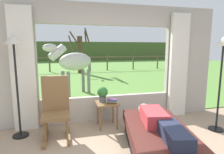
# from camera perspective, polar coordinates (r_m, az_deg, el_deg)

# --- Properties ---
(back_wall_with_window) EXTENTS (5.20, 0.12, 2.55)m
(back_wall_with_window) POSITION_cam_1_polar(r_m,az_deg,el_deg) (4.12, -1.52, 3.70)
(back_wall_with_window) COLOR #ADA599
(back_wall_with_window) RESTS_ON ground_plane
(curtain_panel_left) EXTENTS (0.44, 0.10, 2.40)m
(curtain_panel_left) POSITION_cam_1_polar(r_m,az_deg,el_deg) (3.98, -25.58, 1.93)
(curtain_panel_left) COLOR silver
(curtain_panel_left) RESTS_ON ground_plane
(curtain_panel_right) EXTENTS (0.44, 0.10, 2.40)m
(curtain_panel_right) POSITION_cam_1_polar(r_m,az_deg,el_deg) (4.66, 19.68, 3.18)
(curtain_panel_right) COLOR silver
(curtain_panel_right) RESTS_ON ground_plane
(outdoor_pasture_lawn) EXTENTS (36.00, 21.68, 0.02)m
(outdoor_pasture_lawn) POSITION_cam_1_polar(r_m,az_deg,el_deg) (15.02, -10.33, 2.58)
(outdoor_pasture_lawn) COLOR #568438
(outdoor_pasture_lawn) RESTS_ON ground_plane
(distant_hill_ridge) EXTENTS (36.00, 2.00, 2.40)m
(distant_hill_ridge) POSITION_cam_1_polar(r_m,az_deg,el_deg) (24.77, -11.81, 7.72)
(distant_hill_ridge) COLOR #465A2D
(distant_hill_ridge) RESTS_ON ground_plane
(recliner_sofa) EXTENTS (1.21, 1.84, 0.42)m
(recliner_sofa) POSITION_cam_1_polar(r_m,az_deg,el_deg) (3.13, 13.66, -17.99)
(recliner_sofa) COLOR black
(recliner_sofa) RESTS_ON ground_plane
(reclining_person) EXTENTS (0.45, 1.43, 0.22)m
(reclining_person) POSITION_cam_1_polar(r_m,az_deg,el_deg) (2.97, 14.33, -13.14)
(reclining_person) COLOR #B23338
(reclining_person) RESTS_ON recliner_sofa
(rocking_chair) EXTENTS (0.49, 0.69, 1.12)m
(rocking_chair) POSITION_cam_1_polar(r_m,az_deg,el_deg) (3.56, -16.80, -9.09)
(rocking_chair) COLOR brown
(rocking_chair) RESTS_ON ground_plane
(side_table) EXTENTS (0.44, 0.44, 0.52)m
(side_table) POSITION_cam_1_polar(r_m,az_deg,el_deg) (3.86, -1.54, -9.15)
(side_table) COLOR brown
(side_table) RESTS_ON ground_plane
(potted_plant) EXTENTS (0.22, 0.22, 0.32)m
(potted_plant) POSITION_cam_1_polar(r_m,az_deg,el_deg) (3.83, -2.93, -5.01)
(potted_plant) COLOR #4C5156
(potted_plant) RESTS_ON side_table
(book_stack) EXTENTS (0.22, 0.17, 0.08)m
(book_stack) POSITION_cam_1_polar(r_m,az_deg,el_deg) (3.79, -0.05, -7.39)
(book_stack) COLOR #B22D28
(book_stack) RESTS_ON side_table
(floor_lamp_left) EXTENTS (0.32, 0.32, 1.86)m
(floor_lamp_left) POSITION_cam_1_polar(r_m,az_deg,el_deg) (3.66, -27.74, 6.05)
(floor_lamp_left) COLOR black
(floor_lamp_left) RESTS_ON ground_plane
(floor_lamp_right) EXTENTS (0.32, 0.32, 1.84)m
(floor_lamp_right) POSITION_cam_1_polar(r_m,az_deg,el_deg) (4.09, 30.79, 5.73)
(floor_lamp_right) COLOR black
(floor_lamp_right) RESTS_ON ground_plane
(horse) EXTENTS (1.70, 1.29, 1.73)m
(horse) POSITION_cam_1_polar(r_m,az_deg,el_deg) (6.41, -11.66, 4.52)
(horse) COLOR #B2B2AD
(horse) RESTS_ON outdoor_pasture_lawn
(pasture_tree) EXTENTS (1.37, 1.29, 2.78)m
(pasture_tree) POSITION_cam_1_polar(r_m,az_deg,el_deg) (12.05, -9.81, 7.40)
(pasture_tree) COLOR #4C3823
(pasture_tree) RESTS_ON outdoor_pasture_lawn
(pasture_fence_line) EXTENTS (16.10, 0.10, 1.10)m
(pasture_fence_line) POSITION_cam_1_polar(r_m,az_deg,el_deg) (13.26, -9.97, 4.96)
(pasture_fence_line) COLOR brown
(pasture_fence_line) RESTS_ON outdoor_pasture_lawn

